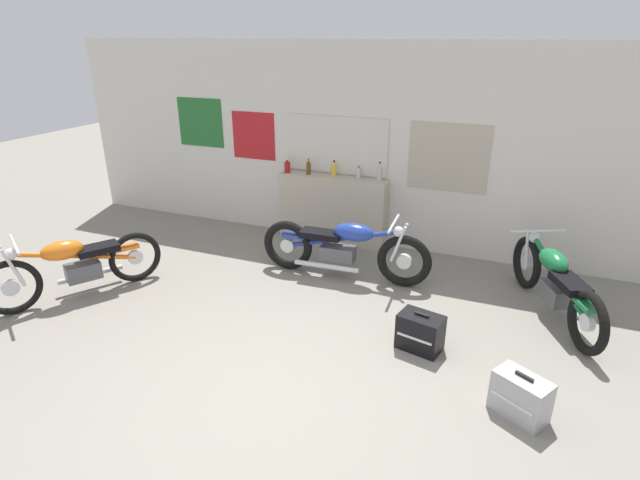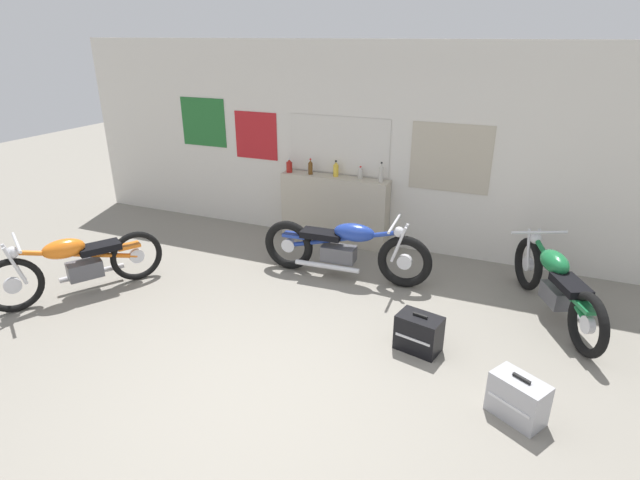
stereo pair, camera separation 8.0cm
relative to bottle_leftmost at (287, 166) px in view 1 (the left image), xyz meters
name	(u,v)px [view 1 (the left image)]	position (x,y,z in m)	size (l,w,h in m)	color
ground_plane	(263,397)	(1.38, -3.43, -1.08)	(24.00, 24.00, 0.00)	gray
wall_back	(383,149)	(1.36, 0.20, 0.32)	(10.00, 0.07, 2.80)	silver
sill_counter	(333,210)	(0.70, 0.02, -0.58)	(1.58, 0.28, 0.99)	#B7AD99
bottle_leftmost	(287,166)	(0.00, 0.00, 0.00)	(0.09, 0.09, 0.20)	maroon
bottle_left_center	(309,167)	(0.33, 0.01, 0.01)	(0.06, 0.06, 0.23)	#5B3814
bottle_center	(334,169)	(0.71, 0.05, 0.01)	(0.08, 0.08, 0.23)	gold
bottle_right_center	(359,173)	(1.06, 0.07, -0.01)	(0.07, 0.07, 0.18)	#B7B2A8
bottle_rightmost	(379,173)	(1.37, 0.02, 0.03)	(0.06, 0.06, 0.27)	#B7B2A8
motorcycle_green	(555,283)	(3.65, -1.05, -0.69)	(0.98, 1.83, 0.79)	black
motorcycle_orange	(75,264)	(-1.45, -2.65, -0.67)	(1.11, 1.72, 0.81)	black
motorcycle_blue	(344,248)	(1.25, -1.03, -0.68)	(2.17, 0.64, 0.82)	black
hard_case_silver	(521,396)	(3.39, -2.84, -0.90)	(0.49, 0.43, 0.39)	#9E9EA3
hard_case_black	(420,332)	(2.46, -2.22, -0.89)	(0.47, 0.35, 0.39)	black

